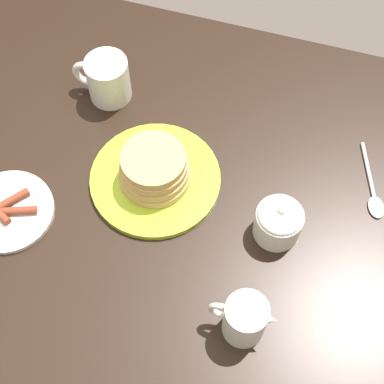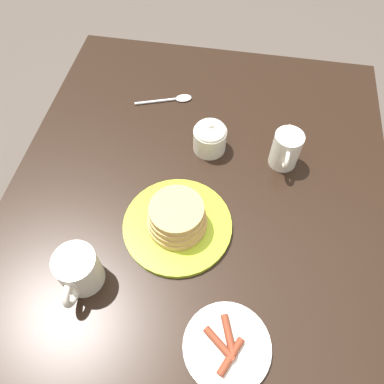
{
  "view_description": "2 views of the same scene",
  "coord_description": "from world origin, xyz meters",
  "px_view_note": "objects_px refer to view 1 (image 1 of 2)",
  "views": [
    {
      "loc": [
        -0.25,
        0.45,
        1.67
      ],
      "look_at": [
        -0.12,
        -0.01,
        0.78
      ],
      "focal_mm": 55.0,
      "sensor_mm": 36.0,
      "label": 1
    },
    {
      "loc": [
        0.32,
        0.07,
        1.47
      ],
      "look_at": [
        -0.12,
        -0.01,
        0.78
      ],
      "focal_mm": 35.0,
      "sensor_mm": 36.0,
      "label": 2
    }
  ],
  "objects_px": {
    "pancake_plate": "(155,173)",
    "coffee_mug": "(107,79)",
    "creamer_pitcher": "(245,319)",
    "spoon": "(373,194)",
    "sugar_bowl": "(279,221)",
    "side_plate_bacon": "(8,211)"
  },
  "relations": [
    {
      "from": "pancake_plate",
      "to": "coffee_mug",
      "type": "distance_m",
      "value": 0.22
    },
    {
      "from": "coffee_mug",
      "to": "creamer_pitcher",
      "type": "xyz_separation_m",
      "value": [
        -0.36,
        0.37,
        0.0
      ]
    },
    {
      "from": "pancake_plate",
      "to": "coffee_mug",
      "type": "bearing_deg",
      "value": -47.28
    },
    {
      "from": "coffee_mug",
      "to": "spoon",
      "type": "bearing_deg",
      "value": 171.79
    },
    {
      "from": "sugar_bowl",
      "to": "pancake_plate",
      "type": "bearing_deg",
      "value": -8.75
    },
    {
      "from": "side_plate_bacon",
      "to": "coffee_mug",
      "type": "xyz_separation_m",
      "value": [
        -0.08,
        -0.29,
        0.04
      ]
    },
    {
      "from": "coffee_mug",
      "to": "sugar_bowl",
      "type": "bearing_deg",
      "value": 152.61
    },
    {
      "from": "pancake_plate",
      "to": "sugar_bowl",
      "type": "bearing_deg",
      "value": 171.25
    },
    {
      "from": "coffee_mug",
      "to": "sugar_bowl",
      "type": "xyz_separation_m",
      "value": [
        -0.38,
        0.2,
        -0.01
      ]
    },
    {
      "from": "coffee_mug",
      "to": "creamer_pitcher",
      "type": "height_order",
      "value": "creamer_pitcher"
    },
    {
      "from": "pancake_plate",
      "to": "side_plate_bacon",
      "type": "xyz_separation_m",
      "value": [
        0.22,
        0.13,
        -0.02
      ]
    },
    {
      "from": "pancake_plate",
      "to": "creamer_pitcher",
      "type": "bearing_deg",
      "value": 135.29
    },
    {
      "from": "coffee_mug",
      "to": "creamer_pitcher",
      "type": "relative_size",
      "value": 1.05
    },
    {
      "from": "sugar_bowl",
      "to": "spoon",
      "type": "bearing_deg",
      "value": -141.38
    },
    {
      "from": "pancake_plate",
      "to": "side_plate_bacon",
      "type": "height_order",
      "value": "pancake_plate"
    },
    {
      "from": "side_plate_bacon",
      "to": "creamer_pitcher",
      "type": "xyz_separation_m",
      "value": [
        -0.44,
        0.08,
        0.04
      ]
    },
    {
      "from": "spoon",
      "to": "creamer_pitcher",
      "type": "bearing_deg",
      "value": 61.52
    },
    {
      "from": "coffee_mug",
      "to": "side_plate_bacon",
      "type": "bearing_deg",
      "value": 75.3
    },
    {
      "from": "creamer_pitcher",
      "to": "spoon",
      "type": "xyz_separation_m",
      "value": [
        -0.16,
        -0.3,
        -0.05
      ]
    },
    {
      "from": "side_plate_bacon",
      "to": "coffee_mug",
      "type": "height_order",
      "value": "coffee_mug"
    },
    {
      "from": "creamer_pitcher",
      "to": "spoon",
      "type": "distance_m",
      "value": 0.34
    },
    {
      "from": "pancake_plate",
      "to": "sugar_bowl",
      "type": "xyz_separation_m",
      "value": [
        -0.23,
        0.04,
        0.01
      ]
    }
  ]
}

